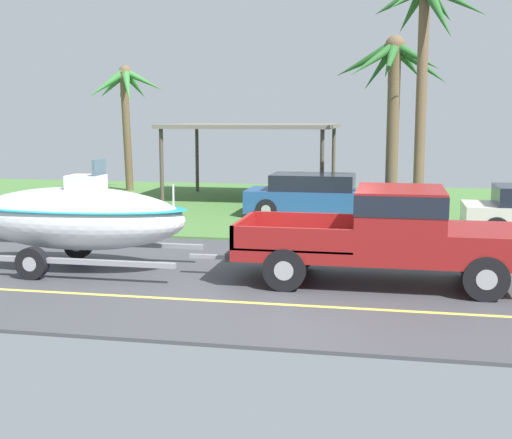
# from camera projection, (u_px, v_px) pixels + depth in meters

# --- Properties ---
(ground) EXTENTS (36.00, 22.00, 0.11)m
(ground) POSITION_uv_depth(u_px,v_px,m) (338.00, 219.00, 21.66)
(ground) COLOR #424247
(pickup_truck_towing) EXTENTS (5.63, 2.14, 1.85)m
(pickup_truck_towing) POSITION_uv_depth(u_px,v_px,m) (398.00, 231.00, 13.12)
(pickup_truck_towing) COLOR maroon
(pickup_truck_towing) RESTS_ON ground
(boat_on_trailer) EXTENTS (6.00, 2.27, 2.32)m
(boat_on_trailer) POSITION_uv_depth(u_px,v_px,m) (76.00, 218.00, 14.39)
(boat_on_trailer) COLOR gray
(boat_on_trailer) RESTS_ON ground
(parked_sedan_far) EXTENTS (4.59, 1.84, 1.38)m
(parked_sedan_far) POSITION_uv_depth(u_px,v_px,m) (318.00, 196.00, 21.69)
(parked_sedan_far) COLOR #234C89
(parked_sedan_far) RESTS_ON ground
(carport_awning) EXTENTS (6.14, 4.97, 2.88)m
(carport_awning) POSITION_uv_depth(u_px,v_px,m) (253.00, 128.00, 25.64)
(carport_awning) COLOR #4C4238
(carport_awning) RESTS_ON ground
(palm_tree_near_left) EXTENTS (3.24, 2.90, 6.96)m
(palm_tree_near_left) POSITION_uv_depth(u_px,v_px,m) (424.00, 34.00, 19.04)
(palm_tree_near_left) COLOR brown
(palm_tree_near_left) RESTS_ON ground
(palm_tree_near_right) EXTENTS (3.01, 2.90, 5.23)m
(palm_tree_near_right) POSITION_uv_depth(u_px,v_px,m) (124.00, 95.00, 28.30)
(palm_tree_near_right) COLOR brown
(palm_tree_near_right) RESTS_ON ground
(palm_tree_far_left) EXTENTS (3.72, 3.39, 5.70)m
(palm_tree_far_left) POSITION_uv_depth(u_px,v_px,m) (392.00, 78.00, 21.86)
(palm_tree_far_left) COLOR brown
(palm_tree_far_left) RESTS_ON ground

